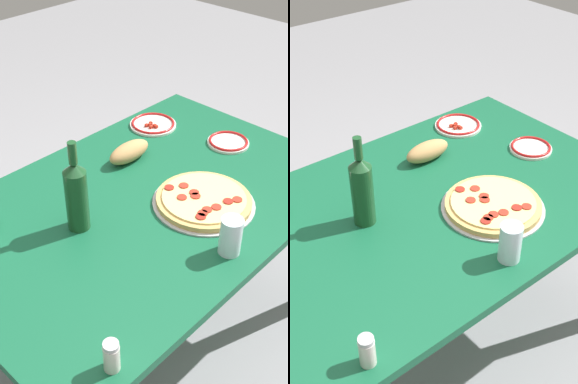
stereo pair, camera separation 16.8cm
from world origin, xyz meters
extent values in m
plane|color=gray|center=(0.00, 0.00, 0.00)|extent=(8.00, 8.00, 0.00)
cube|color=#145938|center=(0.00, 0.00, 0.69)|extent=(1.39, 0.91, 0.03)
cylinder|color=#33302D|center=(-0.63, -0.39, 0.34)|extent=(0.07, 0.07, 0.68)
cylinder|color=#B7B7BC|center=(-0.12, 0.16, 0.71)|extent=(0.34, 0.34, 0.01)
cylinder|color=tan|center=(-0.12, 0.16, 0.72)|extent=(0.32, 0.32, 0.02)
cylinder|color=#EFD684|center=(-0.12, 0.16, 0.74)|extent=(0.28, 0.28, 0.01)
cylinder|color=maroon|center=(-0.15, 0.23, 0.74)|extent=(0.03, 0.03, 0.00)
cylinder|color=#B22D1E|center=(-0.07, 0.21, 0.74)|extent=(0.03, 0.03, 0.00)
cylinder|color=maroon|center=(-0.03, 0.22, 0.74)|extent=(0.03, 0.03, 0.00)
cylinder|color=#B22D1E|center=(-0.11, 0.12, 0.74)|extent=(0.03, 0.03, 0.00)
cylinder|color=#B22D1E|center=(-0.04, 0.21, 0.74)|extent=(0.03, 0.03, 0.00)
cylinder|color=#B22D1E|center=(-0.18, 0.25, 0.74)|extent=(0.03, 0.03, 0.00)
cylinder|color=#B22D1E|center=(-0.12, 0.07, 0.74)|extent=(0.03, 0.03, 0.00)
cylinder|color=maroon|center=(-0.08, 0.05, 0.74)|extent=(0.03, 0.03, 0.00)
cylinder|color=#B22D1E|center=(-0.10, 0.14, 0.74)|extent=(0.03, 0.03, 0.00)
cylinder|color=#B22D1E|center=(-0.10, 0.22, 0.74)|extent=(0.03, 0.03, 0.00)
cylinder|color=#B22D1E|center=(-0.06, 0.11, 0.74)|extent=(0.03, 0.03, 0.00)
cylinder|color=#194723|center=(0.24, -0.05, 0.81)|extent=(0.07, 0.07, 0.20)
cone|color=#194723|center=(0.24, -0.05, 0.93)|extent=(0.07, 0.07, 0.03)
cylinder|color=#194723|center=(0.24, -0.05, 0.98)|extent=(0.03, 0.03, 0.07)
cylinder|color=silver|center=(0.01, 0.36, 0.77)|extent=(0.07, 0.07, 0.12)
cylinder|color=white|center=(-0.49, -0.01, 0.71)|extent=(0.16, 0.16, 0.01)
torus|color=red|center=(-0.49, -0.01, 0.72)|extent=(0.15, 0.15, 0.01)
cylinder|color=white|center=(-0.39, -0.32, 0.71)|extent=(0.19, 0.19, 0.01)
torus|color=red|center=(-0.39, -0.32, 0.72)|extent=(0.18, 0.18, 0.01)
cube|color=#AD2819|center=(-0.36, -0.33, 0.73)|extent=(0.01, 0.01, 0.01)
cube|color=#AD2819|center=(-0.38, -0.33, 0.73)|extent=(0.01, 0.01, 0.01)
cube|color=#AD2819|center=(-0.36, -0.30, 0.73)|extent=(0.01, 0.01, 0.01)
cube|color=#AD2819|center=(-0.38, -0.29, 0.73)|extent=(0.01, 0.01, 0.01)
cube|color=#AD2819|center=(-0.37, -0.32, 0.73)|extent=(0.01, 0.01, 0.01)
cube|color=#AD2819|center=(-0.38, -0.30, 0.73)|extent=(0.01, 0.01, 0.01)
ellipsoid|color=tan|center=(-0.14, -0.21, 0.74)|extent=(0.19, 0.08, 0.07)
cylinder|color=silver|center=(0.52, 0.39, 0.75)|extent=(0.04, 0.04, 0.07)
cylinder|color=#B7B7BC|center=(0.52, 0.39, 0.79)|extent=(0.04, 0.04, 0.01)
camera|label=1|loc=(0.98, 0.94, 1.73)|focal=47.49mm
camera|label=2|loc=(0.86, 1.05, 1.73)|focal=47.49mm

